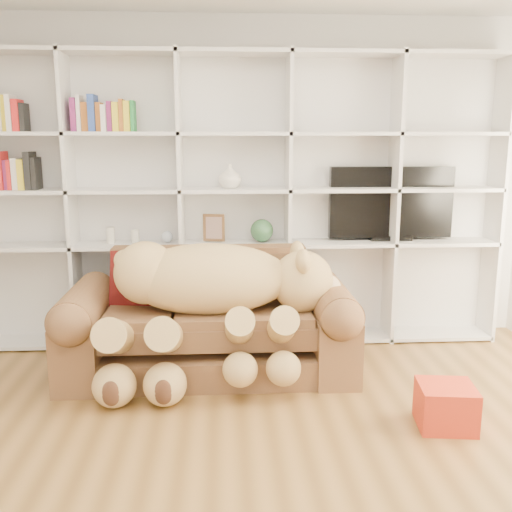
{
  "coord_description": "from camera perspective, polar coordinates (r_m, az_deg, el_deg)",
  "views": [
    {
      "loc": [
        -0.11,
        -2.37,
        1.72
      ],
      "look_at": [
        0.13,
        1.63,
        0.88
      ],
      "focal_mm": 40.0,
      "sensor_mm": 36.0,
      "label": 1
    }
  ],
  "objects": [
    {
      "name": "floor",
      "position": [
        2.93,
        -0.76,
        -24.18
      ],
      "size": [
        5.0,
        5.0,
        0.0
      ],
      "primitive_type": "plane",
      "color": "brown",
      "rests_on": "ground"
    },
    {
      "name": "wall_back",
      "position": [
        4.89,
        -2.19,
        7.41
      ],
      "size": [
        5.0,
        0.02,
        2.7
      ],
      "primitive_type": "cube",
      "color": "silver",
      "rests_on": "floor"
    },
    {
      "name": "bookshelf",
      "position": [
        4.75,
        -5.07,
        6.72
      ],
      "size": [
        4.43,
        0.35,
        2.4
      ],
      "color": "silver",
      "rests_on": "floor"
    },
    {
      "name": "sofa",
      "position": [
        4.3,
        -4.68,
        -7.09
      ],
      "size": [
        2.11,
        0.91,
        0.89
      ],
      "color": "brown",
      "rests_on": "floor"
    },
    {
      "name": "teddy_bear",
      "position": [
        4.04,
        -4.57,
        -3.88
      ],
      "size": [
        1.73,
        0.91,
        1.0
      ],
      "rotation": [
        0.0,
        0.0,
        0.1
      ],
      "color": "tan",
      "rests_on": "sofa"
    },
    {
      "name": "throw_pillow",
      "position": [
        4.39,
        -11.49,
        -2.37
      ],
      "size": [
        0.46,
        0.3,
        0.45
      ],
      "primitive_type": "cube",
      "rotation": [
        -0.24,
        0.0,
        -0.15
      ],
      "color": "#4E0D0E",
      "rests_on": "sofa"
    },
    {
      "name": "gift_box",
      "position": [
        3.74,
        18.44,
        -14.05
      ],
      "size": [
        0.36,
        0.35,
        0.26
      ],
      "primitive_type": "cube",
      "rotation": [
        0.0,
        0.0,
        -0.13
      ],
      "color": "red",
      "rests_on": "floor"
    },
    {
      "name": "tv",
      "position": [
        4.97,
        13.33,
        5.09
      ],
      "size": [
        1.05,
        0.18,
        0.62
      ],
      "color": "black",
      "rests_on": "bookshelf"
    },
    {
      "name": "picture_frame",
      "position": [
        4.73,
        -4.23,
        2.85
      ],
      "size": [
        0.18,
        0.06,
        0.23
      ],
      "primitive_type": "cube",
      "rotation": [
        0.0,
        0.0,
        -0.21
      ],
      "color": "brown",
      "rests_on": "bookshelf"
    },
    {
      "name": "green_vase",
      "position": [
        4.75,
        0.59,
        2.56
      ],
      "size": [
        0.19,
        0.19,
        0.19
      ],
      "primitive_type": "sphere",
      "color": "#2F5C37",
      "rests_on": "bookshelf"
    },
    {
      "name": "figurine_tall",
      "position": [
        4.83,
        -14.34,
        2.02
      ],
      "size": [
        0.07,
        0.07,
        0.14
      ],
      "primitive_type": "cylinder",
      "rotation": [
        0.0,
        0.0,
        -0.09
      ],
      "color": "beige",
      "rests_on": "bookshelf"
    },
    {
      "name": "figurine_short",
      "position": [
        4.8,
        -11.98,
        1.93
      ],
      "size": [
        0.07,
        0.07,
        0.11
      ],
      "primitive_type": "cylinder",
      "rotation": [
        0.0,
        0.0,
        -0.01
      ],
      "color": "beige",
      "rests_on": "bookshelf"
    },
    {
      "name": "snow_globe",
      "position": [
        4.77,
        -8.88,
        1.92
      ],
      "size": [
        0.1,
        0.1,
        0.1
      ],
      "primitive_type": "sphere",
      "color": "silver",
      "rests_on": "bookshelf"
    },
    {
      "name": "shelf_vase",
      "position": [
        4.69,
        -2.63,
        7.98
      ],
      "size": [
        0.24,
        0.24,
        0.19
      ],
      "primitive_type": "imported",
      "rotation": [
        0.0,
        0.0,
        -0.32
      ],
      "color": "silver",
      "rests_on": "bookshelf"
    }
  ]
}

